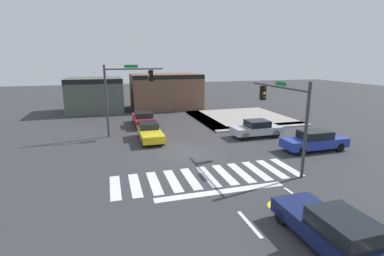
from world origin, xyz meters
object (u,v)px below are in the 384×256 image
(traffic_signal_northwest, at_px, (126,87))
(car_yellow, at_px, (150,132))
(car_silver, at_px, (256,128))
(traffic_signal_southeast, at_px, (283,106))
(car_red, at_px, (143,118))
(car_navy, at_px, (329,227))
(car_blue, at_px, (314,141))

(traffic_signal_northwest, distance_m, car_yellow, 4.30)
(traffic_signal_northwest, bearing_deg, car_yellow, -50.31)
(car_yellow, bearing_deg, car_silver, 79.65)
(traffic_signal_southeast, height_order, car_red, traffic_signal_southeast)
(traffic_signal_northwest, relative_size, car_navy, 1.45)
(car_silver, bearing_deg, car_yellow, 169.65)
(car_navy, bearing_deg, car_yellow, 14.88)
(car_blue, distance_m, car_silver, 5.01)
(traffic_signal_northwest, xyz_separation_m, car_yellow, (1.58, -1.90, -3.51))
(car_red, height_order, car_silver, car_silver)
(car_red, bearing_deg, traffic_signal_southeast, 27.53)
(car_blue, bearing_deg, car_red, -46.88)
(traffic_signal_southeast, relative_size, car_red, 1.27)
(car_yellow, distance_m, car_silver, 8.94)
(traffic_signal_northwest, height_order, car_navy, traffic_signal_northwest)
(car_red, xyz_separation_m, car_blue, (10.85, -11.59, 0.04))
(car_blue, relative_size, car_silver, 1.15)
(car_silver, bearing_deg, car_red, 140.59)
(car_navy, bearing_deg, car_red, 10.67)
(traffic_signal_northwest, xyz_separation_m, car_red, (1.74, 3.59, -3.49))
(car_red, xyz_separation_m, car_yellow, (-0.16, -5.49, -0.02))
(car_red, height_order, car_navy, car_navy)
(traffic_signal_southeast, distance_m, traffic_signal_northwest, 13.00)
(car_navy, height_order, car_silver, car_navy)
(traffic_signal_northwest, relative_size, car_silver, 1.46)
(car_red, distance_m, car_silver, 11.18)
(traffic_signal_southeast, bearing_deg, car_silver, -15.58)
(car_yellow, bearing_deg, car_blue, 61.02)
(car_navy, bearing_deg, traffic_signal_southeast, -21.26)
(car_blue, relative_size, car_yellow, 1.11)
(car_navy, bearing_deg, car_blue, -36.52)
(car_yellow, xyz_separation_m, car_silver, (8.80, -1.61, 0.06))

